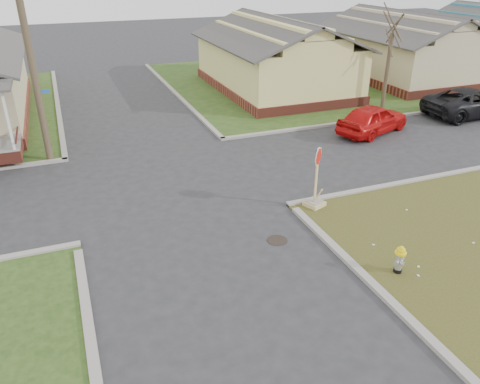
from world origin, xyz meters
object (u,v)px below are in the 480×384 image
object	(u,v)px
dark_pickup	(471,102)
red_sedan	(373,119)
utility_pole	(29,50)
fire_hydrant	(400,258)
stop_sign	(315,193)

from	to	relation	value
dark_pickup	red_sedan	bearing A→B (deg)	93.46
red_sedan	utility_pole	bearing A→B (deg)	62.41
fire_hydrant	dark_pickup	world-z (taller)	dark_pickup
red_sedan	dark_pickup	world-z (taller)	dark_pickup
utility_pole	red_sedan	distance (m)	15.74
utility_pole	stop_sign	size ratio (longest dim) A/B	4.09
red_sedan	dark_pickup	bearing A→B (deg)	-105.98
stop_sign	red_sedan	xyz separation A→B (m)	(6.55, 5.87, 0.20)
fire_hydrant	red_sedan	bearing A→B (deg)	35.28
utility_pole	red_sedan	xyz separation A→B (m)	(15.11, -2.00, -3.94)
fire_hydrant	stop_sign	size ratio (longest dim) A/B	0.38
stop_sign	fire_hydrant	bearing A→B (deg)	-107.67
utility_pole	dark_pickup	world-z (taller)	utility_pole
stop_sign	red_sedan	world-z (taller)	stop_sign
stop_sign	dark_pickup	bearing A→B (deg)	4.80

